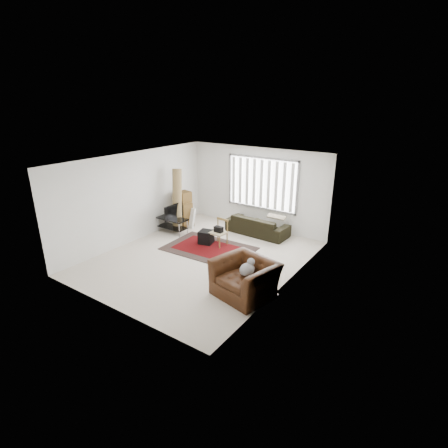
% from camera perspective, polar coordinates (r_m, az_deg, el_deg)
% --- Properties ---
extents(room, '(6.00, 6.02, 2.71)m').
position_cam_1_polar(room, '(9.48, -1.77, 5.17)').
color(room, beige).
rests_on(room, ground).
extents(persian_rug, '(2.57, 1.76, 0.02)m').
position_cam_1_polar(persian_rug, '(10.26, -2.47, -4.01)').
color(persian_rug, black).
rests_on(persian_rug, ground).
extents(tv_stand, '(1.02, 0.46, 0.51)m').
position_cam_1_polar(tv_stand, '(11.44, -8.42, 0.29)').
color(tv_stand, black).
rests_on(tv_stand, ground).
extents(tv, '(0.11, 0.83, 0.48)m').
position_cam_1_polar(tv, '(11.31, -8.52, 2.10)').
color(tv, black).
rests_on(tv, tv_stand).
extents(subwoofer, '(0.47, 0.47, 0.39)m').
position_cam_1_polar(subwoofer, '(10.55, -2.94, -2.12)').
color(subwoofer, black).
rests_on(subwoofer, persian_rug).
extents(moving_boxes, '(0.57, 0.54, 1.21)m').
position_cam_1_polar(moving_boxes, '(11.94, -6.51, 2.22)').
color(moving_boxes, brown).
rests_on(moving_boxes, ground).
extents(white_flatpack, '(0.55, 0.28, 0.68)m').
position_cam_1_polar(white_flatpack, '(11.95, -5.85, 1.12)').
color(white_flatpack, silver).
rests_on(white_flatpack, ground).
extents(rolled_rug, '(0.56, 0.69, 2.05)m').
position_cam_1_polar(rolled_rug, '(11.48, -7.65, 3.86)').
color(rolled_rug, olive).
rests_on(rolled_rug, ground).
extents(sofa, '(2.07, 0.95, 0.78)m').
position_cam_1_polar(sofa, '(11.28, 5.49, 0.26)').
color(sofa, black).
rests_on(sofa, ground).
extents(side_chair, '(0.46, 0.46, 0.80)m').
position_cam_1_polar(side_chair, '(10.35, -0.82, -1.18)').
color(side_chair, tan).
rests_on(side_chair, ground).
extents(armchair, '(1.50, 1.38, 0.95)m').
position_cam_1_polar(armchair, '(7.79, 3.46, -8.45)').
color(armchair, '#3B1C0C').
rests_on(armchair, ground).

